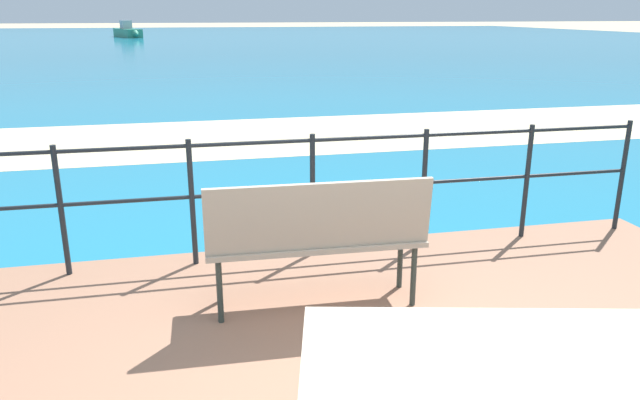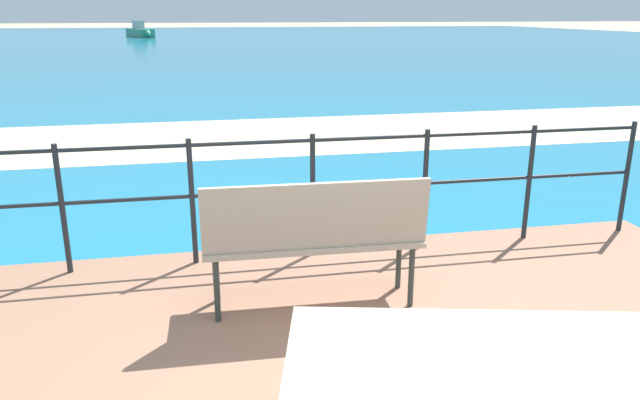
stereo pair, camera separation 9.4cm
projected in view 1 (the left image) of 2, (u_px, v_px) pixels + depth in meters
The scene contains 6 objects.
sea_water at pixel (197, 44), 40.32m from camera, with size 90.00×90.00×0.01m, color teal.
beach_strip at pixel (247, 136), 10.37m from camera, with size 54.00×3.38×0.01m, color beige.
picnic_table at pixel (514, 397), 2.29m from camera, with size 1.86×1.67×0.79m.
park_bench at pixel (318, 232), 4.07m from camera, with size 1.51×0.46×0.94m.
railing_fence at pixel (313, 182), 5.02m from camera, with size 5.94×0.04×1.04m.
boat_far at pixel (128, 32), 50.35m from camera, with size 2.65×4.88×1.34m.
Camera 1 is at (-0.98, -2.38, 2.04)m, focal length 34.13 mm.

